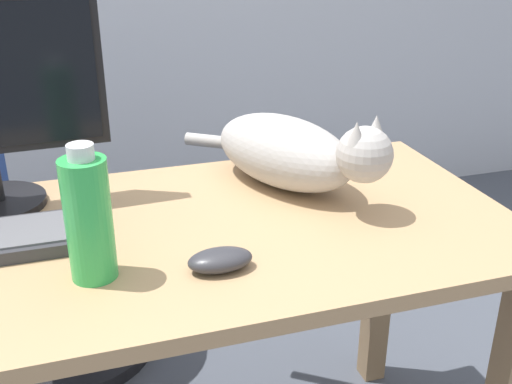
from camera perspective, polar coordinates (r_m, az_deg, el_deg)
name	(u,v)px	position (r m, az deg, el deg)	size (l,w,h in m)	color
desk	(163,282)	(1.22, -8.61, -8.25)	(1.38, 0.65, 0.71)	tan
office_chair	(44,245)	(1.90, -19.00, -4.65)	(0.48, 0.48, 0.89)	black
cat	(291,151)	(1.32, 3.29, 3.77)	(0.32, 0.56, 0.20)	#B2ADA8
computer_mouse	(220,260)	(1.03, -3.32, -6.27)	(0.11, 0.06, 0.04)	#333338
water_bottle	(88,218)	(1.01, -15.19, -2.31)	(0.07, 0.07, 0.23)	green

